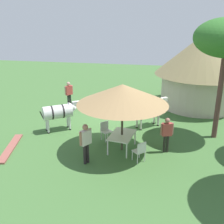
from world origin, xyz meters
TOP-DOWN VIEW (x-y plane):
  - ground_plane at (0.00, 0.00)m, footprint 36.00×36.00m
  - thatched_hut at (-3.81, 5.26)m, footprint 5.80×5.80m
  - shade_umbrella at (3.24, 1.30)m, footprint 3.94×3.94m
  - patio_dining_table at (3.24, 1.30)m, footprint 1.64×1.19m
  - patio_chair_west_end at (2.35, 0.37)m, footprint 0.61×0.61m
  - patio_chair_near_lawn at (4.17, 2.20)m, footprint 0.61×0.61m
  - guest_beside_umbrella at (3.12, 3.25)m, footprint 0.32×0.56m
  - guest_behind_table at (4.70, 0.05)m, footprint 0.53×0.44m
  - standing_watcher at (-2.03, -2.96)m, footprint 0.48×0.45m
  - striped_lounge_chair at (-1.92, -1.11)m, footprint 0.87×0.96m
  - zebra_nearest_camera at (0.33, 2.31)m, footprint 1.65×1.79m
  - zebra_by_umbrella at (1.66, -2.26)m, footprint 1.47×1.88m
  - brick_patio_kerb at (4.11, -3.70)m, footprint 2.81×0.96m

SIDE VIEW (x-z plane):
  - ground_plane at x=0.00m, z-range 0.00..0.00m
  - brick_patio_kerb at x=4.11m, z-range 0.00..0.08m
  - striped_lounge_chair at x=-1.92m, z-range -0.07..0.58m
  - patio_chair_west_end at x=2.35m, z-range 0.07..0.97m
  - patio_chair_near_lawn at x=4.17m, z-range 0.07..0.97m
  - patio_dining_table at x=3.24m, z-range 0.30..1.04m
  - guest_beside_umbrella at x=3.12m, z-range 0.16..1.78m
  - zebra_by_umbrella at x=1.66m, z-range 0.23..1.77m
  - standing_watcher at x=-2.03m, z-range 0.17..1.84m
  - zebra_nearest_camera at x=0.33m, z-range 0.24..1.81m
  - guest_behind_table at x=4.70m, z-range 0.18..1.90m
  - thatched_hut at x=-3.81m, z-range 0.22..4.85m
  - shade_umbrella at x=3.24m, z-range 1.09..4.12m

